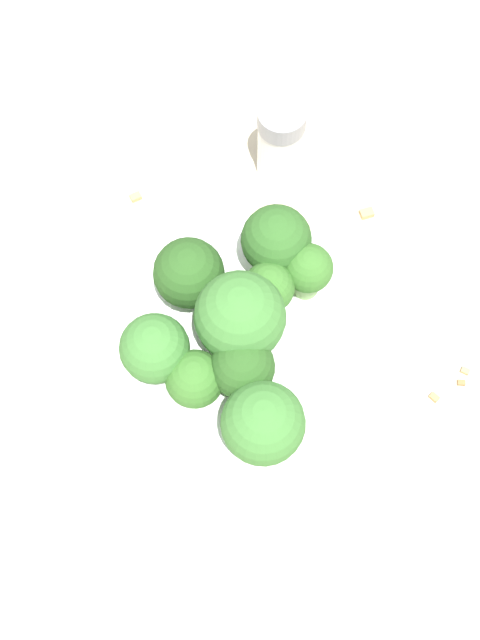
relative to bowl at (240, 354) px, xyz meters
The scene contains 17 objects.
ground_plane 0.02m from the bowl, ahead, with size 3.00×3.00×0.00m, color beige.
bowl is the anchor object (origin of this frame).
broccoli_floret_0 0.08m from the bowl, 15.28° to the right, with size 0.04×0.04×0.05m.
broccoli_floret_1 0.09m from the bowl, 67.96° to the left, with size 0.05×0.05×0.06m.
broccoli_floret_2 0.08m from the bowl, behind, with size 0.03×0.03×0.05m.
broccoli_floret_3 0.06m from the bowl, 58.91° to the left, with size 0.04×0.04×0.05m.
broccoli_floret_4 0.06m from the bowl, 159.15° to the left, with size 0.06×0.06×0.07m.
broccoli_floret_5 0.06m from the bowl, 160.03° to the right, with size 0.03×0.03×0.05m.
broccoli_floret_6 0.07m from the bowl, 18.05° to the left, with size 0.04×0.04×0.04m.
broccoli_floret_7 0.07m from the bowl, 80.39° to the right, with size 0.05×0.05×0.05m.
broccoli_floret_8 0.08m from the bowl, 146.26° to the right, with size 0.05×0.05×0.06m.
pepper_shaker 0.17m from the bowl, 134.06° to the right, with size 0.04×0.04×0.07m.
almond_crumb_0 0.16m from the bowl, 144.70° to the left, with size 0.01×0.00×0.01m, color tan.
almond_crumb_1 0.16m from the bowl, 93.48° to the right, with size 0.01×0.01×0.01m, color tan.
almond_crumb_2 0.16m from the bowl, 161.89° to the right, with size 0.01×0.01×0.01m, color tan.
almond_crumb_3 0.14m from the bowl, 136.22° to the left, with size 0.01×0.00×0.01m, color #AD7F4C.
almond_crumb_4 0.16m from the bowl, 141.44° to the left, with size 0.01×0.00×0.01m, color olive.
Camera 1 is at (0.12, 0.18, 0.59)m, focal length 50.00 mm.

